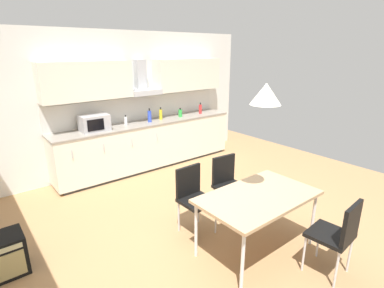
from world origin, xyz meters
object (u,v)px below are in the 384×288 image
object	(u,v)px
bottle_blue	(150,116)
chair_near_right	(339,231)
microwave	(94,123)
chair_far_right	(228,180)
bottle_green	(180,113)
dining_table	(258,199)
chair_far_left	(193,193)
bottle_red	(200,109)
bottle_white	(126,121)
bottle_yellow	(161,114)
pendant_lamp	(266,94)

from	to	relation	value
bottle_blue	chair_near_right	xyz separation A→B (m)	(-0.13, -3.88, -0.51)
microwave	chair_far_right	bearing A→B (deg)	-67.53
bottle_blue	bottle_green	distance (m)	0.75
dining_table	chair_far_right	distance (m)	0.86
microwave	bottle_blue	world-z (taller)	microwave
microwave	chair_far_left	bearing A→B (deg)	-81.70
bottle_green	chair_far_right	size ratio (longest dim) A/B	0.21
bottle_red	dining_table	bearing A→B (deg)	-119.42
bottle_white	bottle_red	xyz separation A→B (m)	(1.77, -0.07, 0.02)
bottle_red	bottle_blue	size ratio (longest dim) A/B	0.91
chair_near_right	bottle_yellow	bearing A→B (deg)	83.92
bottle_red	pendant_lamp	distance (m)	3.64
pendant_lamp	chair_far_right	bearing A→B (deg)	68.34
microwave	bottle_white	bearing A→B (deg)	3.09
microwave	chair_far_right	size ratio (longest dim) A/B	0.55
bottle_white	bottle_red	bearing A→B (deg)	-2.25
bottle_white	bottle_blue	distance (m)	0.49
bottle_yellow	bottle_red	size ratio (longest dim) A/B	1.03
bottle_white	chair_far_left	size ratio (longest dim) A/B	0.22
bottle_blue	bottle_red	bearing A→B (deg)	-0.23
bottle_blue	chair_far_right	world-z (taller)	bottle_blue
bottle_white	bottle_yellow	world-z (taller)	bottle_yellow
bottle_red	bottle_yellow	bearing A→B (deg)	177.11
microwave	bottle_green	world-z (taller)	microwave
bottle_yellow	chair_far_right	bearing A→B (deg)	-100.11
chair_far_right	bottle_white	bearing A→B (deg)	98.40
microwave	bottle_yellow	distance (m)	1.38
bottle_blue	chair_near_right	bearing A→B (deg)	-91.94
bottle_yellow	bottle_blue	bearing A→B (deg)	-170.98
bottle_yellow	chair_far_left	distance (m)	2.62
bottle_white	chair_far_right	distance (m)	2.44
dining_table	pendant_lamp	size ratio (longest dim) A/B	4.27
bottle_red	chair_near_right	distance (m)	4.16
bottle_green	dining_table	world-z (taller)	bottle_green
bottle_white	pendant_lamp	bearing A→B (deg)	-89.37
dining_table	chair_far_left	xyz separation A→B (m)	(-0.31, 0.79, -0.14)
bottle_yellow	bottle_green	xyz separation A→B (m)	(0.46, -0.04, -0.03)
bottle_green	chair_near_right	world-z (taller)	bottle_green
bottle_red	chair_near_right	world-z (taller)	bottle_red
bottle_white	bottle_red	distance (m)	1.78
microwave	chair_near_right	world-z (taller)	microwave
dining_table	bottle_red	bearing A→B (deg)	60.58
bottle_yellow	chair_near_right	world-z (taller)	bottle_yellow
dining_table	pendant_lamp	distance (m)	1.19
chair_far_left	pendant_lamp	world-z (taller)	pendant_lamp
bottle_blue	chair_far_right	distance (m)	2.36
bottle_red	bottle_green	distance (m)	0.54
dining_table	chair_far_right	xyz separation A→B (m)	(0.31, 0.79, -0.14)
bottle_yellow	pendant_lamp	size ratio (longest dim) A/B	0.78
bottle_yellow	dining_table	distance (m)	3.24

